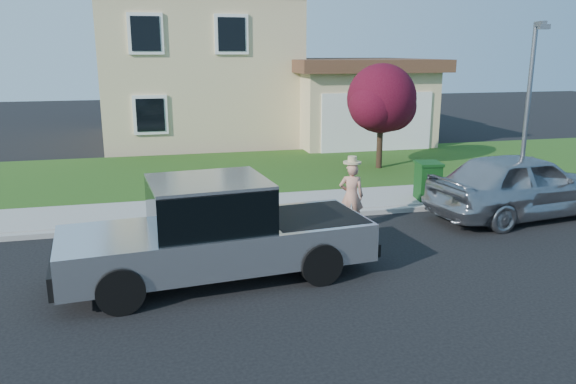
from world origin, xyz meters
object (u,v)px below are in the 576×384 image
(street_lamp, at_px, (528,109))
(sedan, at_px, (522,185))
(woman, at_px, (351,195))
(pickup_truck, at_px, (216,233))
(ornamental_tree, at_px, (382,102))
(trash_bin, at_px, (428,180))

(street_lamp, bearing_deg, sedan, -97.90)
(woman, xyz_separation_m, sedan, (4.35, -0.15, 0.02))
(sedan, xyz_separation_m, street_lamp, (0.07, 0.15, 1.83))
(pickup_truck, height_order, ornamental_tree, ornamental_tree)
(pickup_truck, bearing_deg, street_lamp, 10.05)
(ornamental_tree, xyz_separation_m, street_lamp, (1.23, -5.86, 0.31))
(woman, height_order, street_lamp, street_lamp)
(pickup_truck, relative_size, sedan, 1.20)
(woman, height_order, sedan, woman)
(ornamental_tree, distance_m, street_lamp, 6.00)
(pickup_truck, distance_m, ornamental_tree, 10.48)
(ornamental_tree, xyz_separation_m, trash_bin, (-0.51, -4.41, -1.68))
(woman, relative_size, street_lamp, 0.36)
(woman, bearing_deg, ornamental_tree, -98.82)
(ornamental_tree, distance_m, trash_bin, 4.75)
(ornamental_tree, relative_size, street_lamp, 0.76)
(sedan, height_order, trash_bin, sedan)
(pickup_truck, distance_m, street_lamp, 8.25)
(trash_bin, height_order, street_lamp, street_lamp)
(pickup_truck, height_order, trash_bin, pickup_truck)
(woman, distance_m, sedan, 4.35)
(trash_bin, bearing_deg, street_lamp, -31.06)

